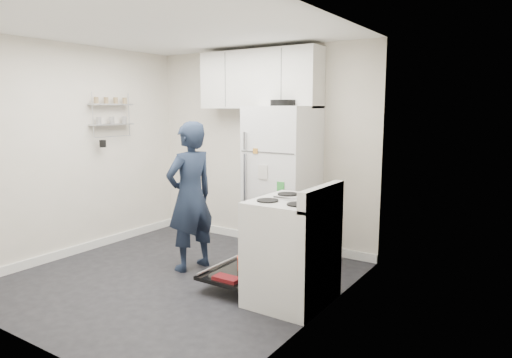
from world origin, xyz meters
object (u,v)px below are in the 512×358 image
Objects in this scene: electric_range at (291,252)px; person at (190,196)px; open_oven_door at (242,269)px; refrigerator at (283,182)px.

electric_range is 1.39m from person.
electric_range is at bearing 94.84° from person.
person is (-1.33, 0.16, 0.34)m from electric_range.
electric_range reaches higher than open_oven_door.
electric_range is 1.52× the size of open_oven_door.
person reaches higher than open_oven_door.
electric_range is 0.64m from open_oven_door.
open_oven_door is 0.39× the size of refrigerator.
electric_range is 0.68× the size of person.
refrigerator is (-0.72, 1.10, 0.43)m from electric_range.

